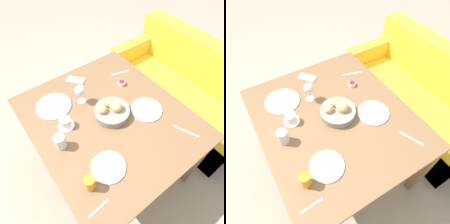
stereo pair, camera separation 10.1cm
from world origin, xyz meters
TOP-DOWN VIEW (x-y plane):
  - ground_plane at (0.00, 0.00)m, footprint 10.00×10.00m
  - dining_table at (0.00, 0.00)m, footprint 1.21×1.05m
  - couch at (-0.08, 1.07)m, footprint 1.58×0.70m
  - bread_basket at (-0.00, 0.03)m, footprint 0.25×0.25m
  - plate_near_left at (-0.32, -0.27)m, footprint 0.26×0.26m
  - plate_near_right at (0.31, -0.23)m, footprint 0.21×0.21m
  - plate_far_center at (0.12, 0.26)m, footprint 0.23×0.23m
  - juice_glass at (0.34, -0.38)m, footprint 0.06×0.06m
  - water_tumbler at (0.01, -0.38)m, footprint 0.07×0.07m
  - wine_glass at (-0.24, -0.08)m, footprint 0.08×0.08m
  - coffee_cup at (-0.11, -0.28)m, footprint 0.11×0.11m
  - jam_bowl_berry at (-0.20, 0.28)m, footprint 0.06×0.06m
  - fork_silver at (-0.32, 0.36)m, footprint 0.06×0.17m
  - knife_silver at (0.42, 0.34)m, footprint 0.17×0.08m
  - spoon_coffee at (0.46, -0.41)m, footprint 0.02×0.13m
  - cell_phone at (-0.47, 0.01)m, footprint 0.16×0.15m

SIDE VIEW (x-z plane):
  - ground_plane at x=0.00m, z-range 0.00..0.00m
  - couch at x=-0.08m, z-range -0.12..0.73m
  - dining_table at x=0.00m, z-range 0.28..1.05m
  - fork_silver at x=-0.32m, z-range 0.76..0.77m
  - knife_silver at x=0.42m, z-range 0.76..0.77m
  - spoon_coffee at x=0.46m, z-range 0.76..0.77m
  - cell_phone at x=-0.47m, z-range 0.76..0.77m
  - plate_near_left at x=-0.32m, z-range 0.76..0.77m
  - plate_near_right at x=0.31m, z-range 0.76..0.77m
  - plate_far_center at x=0.12m, z-range 0.76..0.77m
  - jam_bowl_berry at x=-0.20m, z-range 0.76..0.80m
  - coffee_cup at x=-0.11m, z-range 0.76..0.83m
  - bread_basket at x=0.00m, z-range 0.75..0.87m
  - water_tumbler at x=0.01m, z-range 0.76..0.87m
  - juice_glass at x=0.34m, z-range 0.76..0.87m
  - wine_glass at x=-0.24m, z-range 0.80..0.95m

